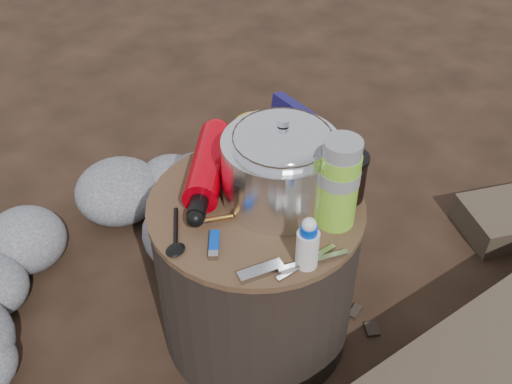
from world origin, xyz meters
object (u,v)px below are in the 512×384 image
Objects in this scene: stump at (256,271)px; travel_mug at (349,177)px; fuel_bottle at (208,165)px; camping_pot at (282,164)px; thermos at (339,184)px.

stump is 0.35m from travel_mug.
camping_pot is at bearing -19.78° from fuel_bottle.
travel_mug is (0.29, 0.13, 0.02)m from fuel_bottle.
travel_mug is at bearing -6.39° from fuel_bottle.
stump is at bearing -162.05° from thermos.
thermos is at bearing -21.85° from fuel_bottle.
camping_pot reaches higher than travel_mug.
stump is 2.34× the size of thermos.
camping_pot is 0.16m from travel_mug.
camping_pot is at bearing -174.32° from thermos.
stump is 0.30m from fuel_bottle.
camping_pot is (0.04, 0.04, 0.33)m from stump.
fuel_bottle is 2.87× the size of travel_mug.
travel_mug reaches higher than stump.
travel_mug is at bearing 40.25° from camping_pot.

